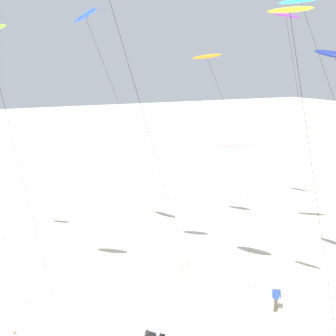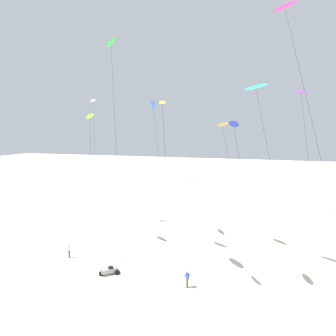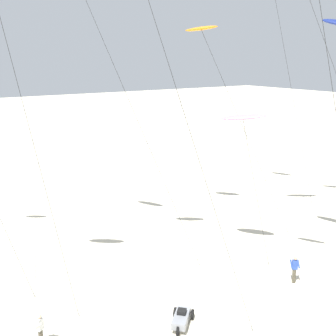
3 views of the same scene
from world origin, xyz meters
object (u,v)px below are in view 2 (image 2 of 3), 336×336
Objects in this scene: kite_blue at (153,106)px; kite_white at (93,104)px; kite_orange at (223,126)px; kite_pink at (191,179)px; kite_lime at (90,117)px; kite_navy at (234,126)px; kite_green at (111,46)px; kite_cyan at (256,89)px; kite_magenta at (286,11)px; kite_flyer_middle at (69,250)px; kite_flyer_nearest at (187,279)px; beach_buggy at (110,270)px; kite_purple at (301,94)px; kite_yellow at (163,107)px.

kite_white is at bearing 167.85° from kite_blue.
kite_blue is 9.52m from kite_orange.
kite_lime is (-13.44, 2.95, 6.50)m from kite_pink.
kite_pink is at bearing 143.50° from kite_navy.
kite_green is (7.96, -9.22, 5.33)m from kite_white.
kite_white is 21.72m from kite_pink.
kite_cyan is (15.27, 0.57, -5.10)m from kite_green.
kite_blue is at bearing 174.14° from kite_orange.
kite_magenta is 15.18× the size of kite_flyer_middle.
kite_navy reaches higher than kite_flyer_nearest.
kite_green reaches higher than kite_cyan.
kite_cyan reaches higher than kite_pink.
kite_lime reaches higher than beach_buggy.
kite_green is 14.61× the size of kite_flyer_middle.
kite_navy is 0.94× the size of kite_lime.
kite_pink is 5.95× the size of kite_flyer_middle.
kite_lime is (-6.43, -4.86, -1.58)m from kite_blue.
kite_green is 21.77m from kite_purple.
kite_yellow is at bearing -135.62° from kite_cyan.
kite_orange is 0.93× the size of kite_lime.
kite_purple is (4.62, 6.67, 0.04)m from kite_cyan.
kite_yellow is at bearing -157.26° from kite_navy.
kite_magenta reaches higher than kite_cyan.
kite_magenta is (2.35, -2.05, 6.29)m from kite_cyan.
kite_lime is (-4.22, 2.17, -7.56)m from kite_green.
kite_white is 1.15× the size of kite_lime.
kite_green reaches higher than kite_white.
kite_purple is 13.42m from kite_navy.
kite_white is 28.69m from kite_flyer_nearest.
kite_lime is at bearing -62.04° from kite_white.
kite_cyan is at bearing 21.32° from beach_buggy.
kite_flyer_nearest is (-3.80, -0.85, -14.03)m from kite_navy.
kite_cyan is 1.23× the size of kite_orange.
kite_orange is 0.99× the size of kite_navy.
kite_navy is 8.09× the size of beach_buggy.
kite_blue is at bearing -12.15° from kite_white.
kite_flyer_middle is at bearing 159.89° from beach_buggy.
kite_green is 23.30m from kite_flyer_middle.
kite_green reaches higher than kite_flyer_middle.
kite_purple is at bearing 75.42° from kite_magenta.
kite_white is 21.14m from kite_flyer_middle.
beach_buggy is (9.73, -13.92, -17.84)m from kite_white.
beach_buggy is (-11.96, -0.59, -14.50)m from kite_navy.
kite_green is at bearing 26.79° from kite_flyer_middle.
kite_orange is at bearing 125.45° from kite_cyan.
kite_green reaches higher than kite_navy.
kite_white reaches higher than beach_buggy.
kite_navy is (-6.17, -11.36, -3.62)m from kite_purple.
kite_flyer_middle is (-22.27, -0.87, -23.90)m from kite_magenta.
kite_navy is (-1.54, -4.68, -3.58)m from kite_cyan.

